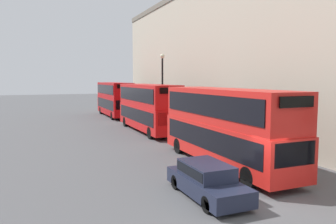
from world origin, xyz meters
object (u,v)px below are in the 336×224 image
object	(u,v)px
bus_second_in_queue	(148,106)
car_dark_sedan	(207,179)
bus_third_in_queue	(115,98)
pedestrian	(176,121)
bus_leading	(225,124)

from	to	relation	value
bus_second_in_queue	car_dark_sedan	world-z (taller)	bus_second_in_queue
bus_third_in_queue	car_dark_sedan	distance (m)	30.89
bus_third_in_queue	pedestrian	distance (m)	13.60
bus_leading	pedestrian	world-z (taller)	bus_leading
bus_leading	pedestrian	bearing A→B (deg)	77.70
pedestrian	bus_leading	bearing A→B (deg)	-102.30
car_dark_sedan	pedestrian	size ratio (longest dim) A/B	2.56
car_dark_sedan	bus_second_in_queue	bearing A→B (deg)	78.87
bus_third_in_queue	car_dark_sedan	world-z (taller)	bus_third_in_queue
bus_second_in_queue	pedestrian	size ratio (longest dim) A/B	6.29
bus_third_in_queue	pedestrian	size ratio (longest dim) A/B	5.93
bus_second_in_queue	pedestrian	distance (m)	3.36
bus_leading	car_dark_sedan	xyz separation A→B (m)	(-3.40, -4.01, -1.65)
car_dark_sedan	pedestrian	world-z (taller)	pedestrian
bus_third_in_queue	pedestrian	xyz separation A→B (m)	(2.94, -13.17, -1.64)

